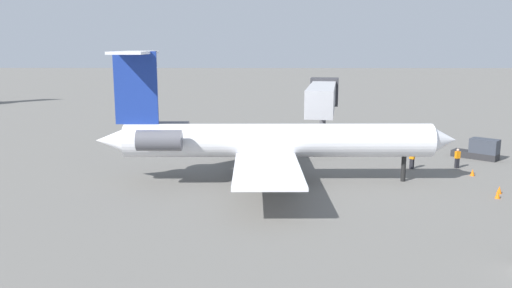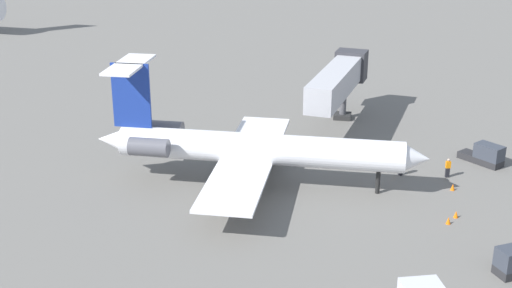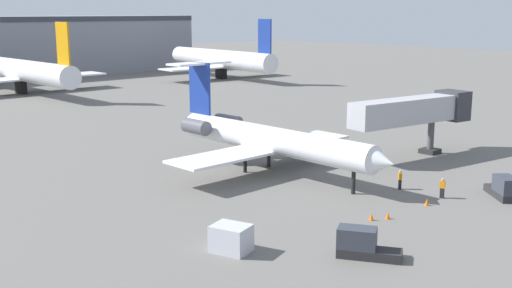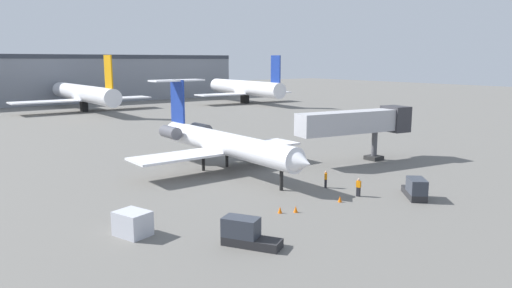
{
  "view_description": "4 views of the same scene",
  "coord_description": "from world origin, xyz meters",
  "px_view_note": "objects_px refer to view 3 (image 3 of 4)",
  "views": [
    {
      "loc": [
        -40.24,
        -0.13,
        10.3
      ],
      "look_at": [
        -3.74,
        0.26,
        3.27
      ],
      "focal_mm": 35.98,
      "sensor_mm": 36.0,
      "label": 1
    },
    {
      "loc": [
        -53.61,
        -10.81,
        23.64
      ],
      "look_at": [
        0.32,
        -0.69,
        2.72
      ],
      "focal_mm": 48.62,
      "sensor_mm": 36.0,
      "label": 2
    },
    {
      "loc": [
        -42.67,
        -42.89,
        15.07
      ],
      "look_at": [
        -2.69,
        0.01,
        2.71
      ],
      "focal_mm": 44.26,
      "sensor_mm": 36.0,
      "label": 3
    },
    {
      "loc": [
        -30.0,
        -45.02,
        12.29
      ],
      "look_at": [
        0.44,
        -3.95,
        3.26
      ],
      "focal_mm": 33.36,
      "sensor_mm": 36.0,
      "label": 4
    }
  ],
  "objects_px": {
    "jet_bridge": "(418,111)",
    "parked_airliner_centre": "(221,60)",
    "traffic_cone_mid": "(427,202)",
    "ground_crew_loader": "(442,188)",
    "baggage_tug_trailing": "(504,188)",
    "traffic_cone_far": "(388,215)",
    "cargo_container_uld": "(231,238)",
    "regional_jet": "(264,137)",
    "baggage_tug_lead": "(362,244)",
    "traffic_cone_near": "(371,217)",
    "parked_airliner_west_mid": "(20,71)",
    "ground_crew_marshaller": "(400,179)"
  },
  "relations": [
    {
      "from": "jet_bridge",
      "to": "parked_airliner_centre",
      "type": "bearing_deg",
      "value": 64.64
    },
    {
      "from": "traffic_cone_mid",
      "to": "parked_airliner_west_mid",
      "type": "relative_size",
      "value": 0.01
    },
    {
      "from": "parked_airliner_west_mid",
      "to": "cargo_container_uld",
      "type": "bearing_deg",
      "value": -104.88
    },
    {
      "from": "ground_crew_marshaller",
      "to": "traffic_cone_far",
      "type": "bearing_deg",
      "value": -151.43
    },
    {
      "from": "ground_crew_loader",
      "to": "baggage_tug_trailing",
      "type": "xyz_separation_m",
      "value": [
        3.66,
        -3.47,
        -0.02
      ]
    },
    {
      "from": "baggage_tug_lead",
      "to": "traffic_cone_near",
      "type": "bearing_deg",
      "value": 32.33
    },
    {
      "from": "baggage_tug_lead",
      "to": "traffic_cone_mid",
      "type": "relative_size",
      "value": 7.54
    },
    {
      "from": "baggage_tug_trailing",
      "to": "traffic_cone_near",
      "type": "height_order",
      "value": "baggage_tug_trailing"
    },
    {
      "from": "regional_jet",
      "to": "parked_airliner_west_mid",
      "type": "distance_m",
      "value": 73.33
    },
    {
      "from": "traffic_cone_mid",
      "to": "parked_airliner_centre",
      "type": "height_order",
      "value": "parked_airliner_centre"
    },
    {
      "from": "traffic_cone_near",
      "to": "parked_airliner_centre",
      "type": "relative_size",
      "value": 0.02
    },
    {
      "from": "ground_crew_marshaller",
      "to": "cargo_container_uld",
      "type": "distance_m",
      "value": 20.17
    },
    {
      "from": "ground_crew_marshaller",
      "to": "baggage_tug_lead",
      "type": "distance_m",
      "value": 16.5
    },
    {
      "from": "traffic_cone_near",
      "to": "traffic_cone_mid",
      "type": "xyz_separation_m",
      "value": [
        6.18,
        -0.77,
        0.0
      ]
    },
    {
      "from": "ground_crew_loader",
      "to": "traffic_cone_near",
      "type": "relative_size",
      "value": 3.07
    },
    {
      "from": "regional_jet",
      "to": "ground_crew_loader",
      "type": "xyz_separation_m",
      "value": [
        4.56,
        -16.41,
        -2.47
      ]
    },
    {
      "from": "baggage_tug_trailing",
      "to": "jet_bridge",
      "type": "bearing_deg",
      "value": 59.2
    },
    {
      "from": "ground_crew_loader",
      "to": "cargo_container_uld",
      "type": "bearing_deg",
      "value": 171.92
    },
    {
      "from": "baggage_tug_trailing",
      "to": "parked_airliner_west_mid",
      "type": "height_order",
      "value": "parked_airliner_west_mid"
    },
    {
      "from": "traffic_cone_far",
      "to": "parked_airliner_centre",
      "type": "height_order",
      "value": "parked_airliner_centre"
    },
    {
      "from": "ground_crew_marshaller",
      "to": "baggage_tug_trailing",
      "type": "height_order",
      "value": "baggage_tug_trailing"
    },
    {
      "from": "cargo_container_uld",
      "to": "parked_airliner_centre",
      "type": "height_order",
      "value": "parked_airliner_centre"
    },
    {
      "from": "ground_crew_loader",
      "to": "baggage_tug_trailing",
      "type": "distance_m",
      "value": 5.04
    },
    {
      "from": "ground_crew_loader",
      "to": "parked_airliner_centre",
      "type": "xyz_separation_m",
      "value": [
        47.0,
        84.45,
        3.51
      ]
    },
    {
      "from": "baggage_tug_lead",
      "to": "traffic_cone_far",
      "type": "height_order",
      "value": "baggage_tug_lead"
    },
    {
      "from": "baggage_tug_trailing",
      "to": "cargo_container_uld",
      "type": "relative_size",
      "value": 1.39
    },
    {
      "from": "baggage_tug_trailing",
      "to": "parked_airliner_west_mid",
      "type": "bearing_deg",
      "value": 90.68
    },
    {
      "from": "ground_crew_marshaller",
      "to": "baggage_tug_trailing",
      "type": "relative_size",
      "value": 0.43
    },
    {
      "from": "traffic_cone_mid",
      "to": "traffic_cone_far",
      "type": "relative_size",
      "value": 1.0
    },
    {
      "from": "regional_jet",
      "to": "baggage_tug_trailing",
      "type": "distance_m",
      "value": 21.66
    },
    {
      "from": "traffic_cone_near",
      "to": "traffic_cone_far",
      "type": "relative_size",
      "value": 1.0
    },
    {
      "from": "jet_bridge",
      "to": "baggage_tug_trailing",
      "type": "relative_size",
      "value": 4.0
    },
    {
      "from": "cargo_container_uld",
      "to": "ground_crew_loader",
      "type": "bearing_deg",
      "value": -8.08
    },
    {
      "from": "regional_jet",
      "to": "ground_crew_marshaller",
      "type": "height_order",
      "value": "regional_jet"
    },
    {
      "from": "traffic_cone_mid",
      "to": "parked_airliner_west_mid",
      "type": "xyz_separation_m",
      "value": [
        5.23,
        89.65,
        4.02
      ]
    },
    {
      "from": "ground_crew_loader",
      "to": "cargo_container_uld",
      "type": "distance_m",
      "value": 20.63
    },
    {
      "from": "baggage_tug_trailing",
      "to": "parked_airliner_centre",
      "type": "bearing_deg",
      "value": 63.76
    },
    {
      "from": "ground_crew_loader",
      "to": "regional_jet",
      "type": "bearing_deg",
      "value": 105.51
    },
    {
      "from": "ground_crew_marshaller",
      "to": "baggage_tug_trailing",
      "type": "distance_m",
      "value": 8.39
    },
    {
      "from": "baggage_tug_trailing",
      "to": "traffic_cone_near",
      "type": "bearing_deg",
      "value": 162.34
    },
    {
      "from": "traffic_cone_mid",
      "to": "ground_crew_loader",
      "type": "bearing_deg",
      "value": 5.51
    },
    {
      "from": "jet_bridge",
      "to": "baggage_tug_trailing",
      "type": "height_order",
      "value": "jet_bridge"
    },
    {
      "from": "jet_bridge",
      "to": "ground_crew_loader",
      "type": "distance_m",
      "value": 16.12
    },
    {
      "from": "jet_bridge",
      "to": "cargo_container_uld",
      "type": "height_order",
      "value": "jet_bridge"
    },
    {
      "from": "regional_jet",
      "to": "cargo_container_uld",
      "type": "bearing_deg",
      "value": -139.57
    },
    {
      "from": "traffic_cone_far",
      "to": "parked_airliner_west_mid",
      "type": "height_order",
      "value": "parked_airliner_west_mid"
    },
    {
      "from": "cargo_container_uld",
      "to": "jet_bridge",
      "type": "bearing_deg",
      "value": 12.77
    },
    {
      "from": "cargo_container_uld",
      "to": "traffic_cone_far",
      "type": "bearing_deg",
      "value": -13.33
    },
    {
      "from": "baggage_tug_trailing",
      "to": "traffic_cone_far",
      "type": "height_order",
      "value": "baggage_tug_trailing"
    },
    {
      "from": "parked_airliner_centre",
      "to": "regional_jet",
      "type": "bearing_deg",
      "value": -127.16
    }
  ]
}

